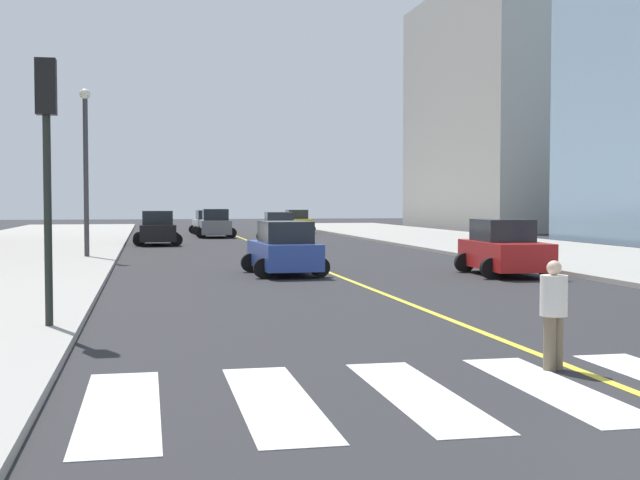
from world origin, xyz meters
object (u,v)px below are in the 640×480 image
at_px(pedestrian_crossing, 554,310).
at_px(car_silver_sixth, 207,223).
at_px(car_white_third, 279,228).
at_px(street_lamp, 86,157).
at_px(car_blue_second, 284,250).
at_px(car_black_fifth, 157,229).
at_px(car_red_seventh, 504,249).
at_px(car_gray_fourth, 215,224).
at_px(car_yellow_nearest, 297,222).
at_px(traffic_light_far_corner, 47,139).
at_px(fire_hydrant, 520,248).

bearing_deg(pedestrian_crossing, car_silver_sixth, -114.21).
distance_m(car_white_third, street_lamp, 16.70).
bearing_deg(car_blue_second, car_white_third, 78.95).
relative_size(car_silver_sixth, street_lamp, 0.59).
height_order(car_black_fifth, car_red_seventh, car_black_fifth).
height_order(car_white_third, pedestrian_crossing, car_white_third).
bearing_deg(car_gray_fourth, car_white_third, -66.64).
bearing_deg(car_yellow_nearest, car_blue_second, 80.98).
bearing_deg(traffic_light_far_corner, car_gray_fourth, 81.38).
distance_m(traffic_light_far_corner, pedestrian_crossing, 9.24).
relative_size(car_yellow_nearest, car_white_third, 0.98).
distance_m(car_blue_second, traffic_light_far_corner, 13.17).
height_order(car_black_fifth, street_lamp, street_lamp).
relative_size(car_silver_sixth, fire_hydrant, 4.49).
distance_m(car_red_seventh, traffic_light_far_corner, 16.60).
bearing_deg(car_gray_fourth, traffic_light_far_corner, -97.41).
relative_size(traffic_light_far_corner, pedestrian_crossing, 3.07).
height_order(pedestrian_crossing, fire_hydrant, pedestrian_crossing).
relative_size(car_gray_fourth, traffic_light_far_corner, 0.89).
bearing_deg(fire_hydrant, car_red_seventh, -119.63).
bearing_deg(car_black_fifth, traffic_light_far_corner, -94.72).
bearing_deg(pedestrian_crossing, car_red_seventh, -137.00).
distance_m(car_yellow_nearest, fire_hydrant, 33.10).
relative_size(car_red_seventh, pedestrian_crossing, 2.64).
relative_size(car_yellow_nearest, car_silver_sixth, 0.99).
relative_size(car_black_fifth, traffic_light_far_corner, 0.88).
distance_m(car_yellow_nearest, street_lamp, 31.50).
height_order(car_silver_sixth, pedestrian_crossing, car_silver_sixth).
height_order(car_white_third, street_lamp, street_lamp).
xyz_separation_m(car_gray_fourth, car_red_seventh, (6.96, -30.69, -0.04)).
bearing_deg(street_lamp, car_gray_fourth, 71.68).
relative_size(car_gray_fourth, pedestrian_crossing, 2.74).
height_order(car_black_fifth, fire_hydrant, car_black_fifth).
distance_m(car_black_fifth, car_red_seventh, 24.13).
xyz_separation_m(car_silver_sixth, fire_hydrant, (10.11, -31.19, -0.24)).
xyz_separation_m(car_yellow_nearest, car_red_seventh, (0.13, -38.24, 0.03)).
bearing_deg(car_white_third, fire_hydrant, 113.58).
xyz_separation_m(traffic_light_far_corner, street_lamp, (-0.69, 19.89, 0.69)).
xyz_separation_m(car_black_fifth, traffic_light_far_corner, (-2.26, -31.38, 2.64)).
bearing_deg(car_blue_second, car_red_seventh, -14.99).
distance_m(car_silver_sixth, car_red_seventh, 37.16).
height_order(car_red_seventh, street_lamp, street_lamp).
bearing_deg(street_lamp, car_yellow_nearest, 64.13).
bearing_deg(car_gray_fourth, car_red_seventh, -76.01).
bearing_deg(car_black_fifth, car_red_seventh, -63.89).
bearing_deg(car_red_seventh, car_yellow_nearest, -87.28).
distance_m(car_red_seventh, street_lamp, 17.40).
height_order(car_red_seventh, fire_hydrant, car_red_seventh).
xyz_separation_m(car_black_fifth, car_red_seventh, (10.84, -21.56, -0.03)).
height_order(fire_hydrant, street_lamp, street_lamp).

